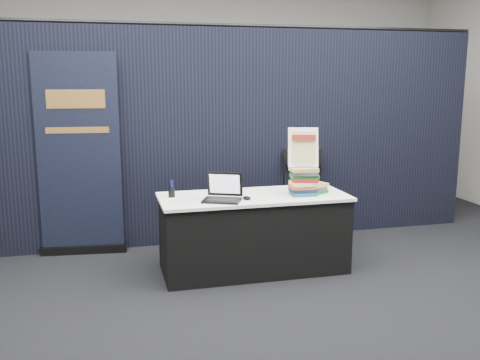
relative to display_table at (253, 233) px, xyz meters
name	(u,v)px	position (x,y,z in m)	size (l,w,h in m)	color
floor	(270,291)	(0.00, -0.55, -0.38)	(8.00, 8.00, 0.00)	black
wall_back	(193,85)	(0.00, 3.45, 1.37)	(8.00, 0.02, 3.50)	#B5B3AB
drape_partition	(229,137)	(0.00, 1.05, 0.82)	(6.00, 0.08, 2.40)	black
display_table	(253,233)	(0.00, 0.00, 0.00)	(1.80, 0.75, 0.75)	black
laptop	(221,194)	(-0.36, -0.15, 0.43)	(0.40, 0.39, 0.25)	black
mouse	(247,198)	(-0.11, -0.16, 0.39)	(0.06, 0.10, 0.03)	black
brochure_left	(187,201)	(-0.65, -0.08, 0.38)	(0.29, 0.20, 0.00)	silver
brochure_mid	(213,201)	(-0.42, -0.13, 0.38)	(0.26, 0.18, 0.00)	white
brochure_right	(221,202)	(-0.37, -0.22, 0.38)	(0.31, 0.22, 0.00)	white
pen_cup	(172,193)	(-0.77, 0.11, 0.41)	(0.06, 0.06, 0.08)	black
book_stack_tall	(304,181)	(0.47, -0.11, 0.51)	(0.27, 0.22, 0.27)	#185E58
book_stack_short	(314,188)	(0.60, -0.05, 0.42)	(0.27, 0.24, 0.10)	#1A6529
info_sign	(303,148)	(0.47, -0.08, 0.83)	(0.30, 0.18, 0.39)	black
pullup_banner	(80,167)	(-1.63, 0.95, 0.57)	(0.91, 0.20, 2.12)	black
stacking_chair	(308,192)	(0.85, 0.74, 0.21)	(0.56, 0.56, 1.05)	black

